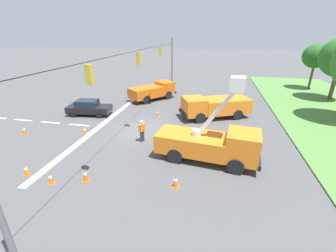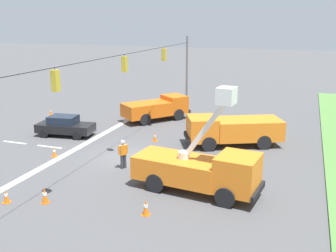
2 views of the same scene
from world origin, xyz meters
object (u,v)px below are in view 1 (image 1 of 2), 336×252
utility_truck_bucket_lift (211,143)px  traffic_cone_near_bucket (26,170)px  sedan_black (89,107)px  traffic_cone_lane_edge_b (84,130)px  traffic_cone_lane_edge_a (176,181)px  traffic_cone_far_left (75,96)px  traffic_cone_foreground_right (24,130)px  tree_far_west (316,56)px  utility_truck_support_far (215,106)px  traffic_cone_foreground_left (50,178)px  utility_truck_support_near (153,91)px  road_worker (142,130)px  traffic_cone_mid_left (85,175)px  traffic_cone_mid_right (158,113)px

utility_truck_bucket_lift → traffic_cone_near_bucket: size_ratio=9.07×
sedan_black → traffic_cone_lane_edge_b: (4.32, 2.03, -0.46)m
traffic_cone_lane_edge_a → traffic_cone_far_left: (-15.09, -15.95, -0.09)m
traffic_cone_foreground_right → traffic_cone_lane_edge_b: 4.89m
traffic_cone_near_bucket → traffic_cone_lane_edge_a: traffic_cone_lane_edge_a is taller
tree_far_west → utility_truck_bucket_lift: tree_far_west is taller
utility_truck_support_far → traffic_cone_far_left: 18.12m
sedan_black → traffic_cone_foreground_left: sedan_black is taller
traffic_cone_foreground_left → traffic_cone_lane_edge_b: bearing=-164.5°
utility_truck_support_near → traffic_cone_lane_edge_b: size_ratio=8.94×
traffic_cone_lane_edge_a → traffic_cone_far_left: size_ratio=1.26×
traffic_cone_foreground_left → tree_far_west: bearing=141.3°
utility_truck_support_near → road_worker: utility_truck_support_near is taller
tree_far_west → traffic_cone_mid_left: tree_far_west is taller
traffic_cone_lane_edge_a → tree_far_west: bearing=150.1°
utility_truck_bucket_lift → sedan_black: (-6.44, -12.42, -0.52)m
traffic_cone_foreground_right → traffic_cone_near_bucket: bearing=43.4°
utility_truck_bucket_lift → traffic_cone_near_bucket: 11.29m
sedan_black → traffic_cone_lane_edge_b: 4.79m
traffic_cone_mid_left → traffic_cone_far_left: bearing=-145.2°
utility_truck_support_far → traffic_cone_mid_right: utility_truck_support_far is taller
traffic_cone_foreground_left → utility_truck_bucket_lift: bearing=116.8°
utility_truck_support_far → traffic_cone_mid_right: size_ratio=10.58×
traffic_cone_near_bucket → traffic_cone_far_left: bearing=-155.8°
sedan_black → traffic_cone_near_bucket: sedan_black is taller
traffic_cone_near_bucket → traffic_cone_far_left: size_ratio=1.23×
road_worker → traffic_cone_lane_edge_a: 6.12m
traffic_cone_near_bucket → traffic_cone_lane_edge_a: (-0.73, 8.83, 0.01)m
road_worker → traffic_cone_mid_right: road_worker is taller
traffic_cone_foreground_right → traffic_cone_near_bucket: size_ratio=1.07×
traffic_cone_mid_right → traffic_cone_far_left: bearing=-109.9°
traffic_cone_foreground_left → traffic_cone_mid_right: (-11.80, 3.16, -0.02)m
utility_truck_support_near → traffic_cone_foreground_left: utility_truck_support_near is taller
sedan_black → tree_far_west: bearing=123.0°
utility_truck_support_near → traffic_cone_near_bucket: (17.26, -3.01, -0.73)m
utility_truck_support_far → tree_far_west: bearing=138.0°
tree_far_west → road_worker: size_ratio=3.61×
traffic_cone_lane_edge_b → traffic_cone_mid_right: bearing=137.2°
tree_far_west → utility_truck_support_far: tree_far_west is taller
road_worker → traffic_cone_foreground_left: road_worker is taller
sedan_black → road_worker: 8.58m
traffic_cone_mid_left → road_worker: bearing=164.0°
utility_truck_bucket_lift → traffic_cone_lane_edge_a: (3.21, -1.71, -0.93)m
utility_truck_bucket_lift → utility_truck_support_far: size_ratio=0.96×
utility_truck_bucket_lift → traffic_cone_far_left: (-11.89, -17.66, -1.02)m
tree_far_west → traffic_cone_lane_edge_b: size_ratio=9.56×
traffic_cone_lane_edge_a → traffic_cone_mid_right: bearing=-160.7°
traffic_cone_mid_left → utility_truck_bucket_lift: bearing=118.7°
traffic_cone_foreground_right → traffic_cone_lane_edge_a: (4.11, 13.41, -0.02)m
traffic_cone_near_bucket → traffic_cone_far_left: 17.35m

